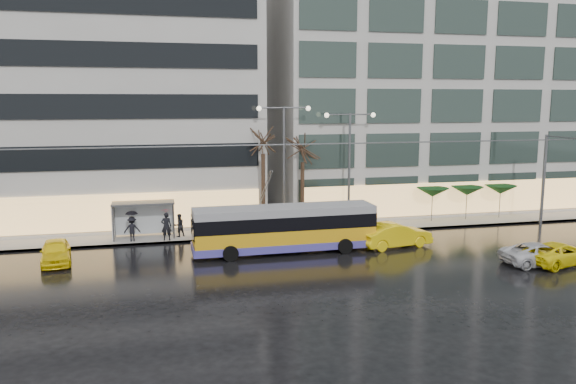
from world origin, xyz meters
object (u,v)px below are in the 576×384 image
object	(u,v)px
street_lamp_near	(284,150)
bus_shelter	(138,212)
taxi_a	(56,252)
trolleybus	(285,230)

from	to	relation	value
street_lamp_near	bus_shelter	bearing A→B (deg)	-179.37
street_lamp_near	taxi_a	size ratio (longest dim) A/B	2.18
bus_shelter	taxi_a	xyz separation A→B (m)	(-4.62, -4.87, -1.26)
bus_shelter	street_lamp_near	xyz separation A→B (m)	(10.38, 0.11, 4.03)
street_lamp_near	taxi_a	world-z (taller)	street_lamp_near
street_lamp_near	taxi_a	distance (m)	16.67
bus_shelter	street_lamp_near	bearing A→B (deg)	0.63
street_lamp_near	taxi_a	xyz separation A→B (m)	(-15.00, -4.98, -5.29)
trolleybus	taxi_a	size ratio (longest dim) A/B	2.81
bus_shelter	street_lamp_near	size ratio (longest dim) A/B	0.47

